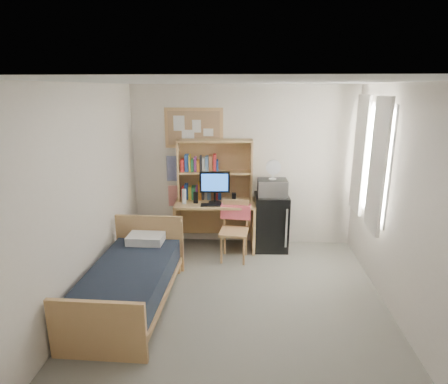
# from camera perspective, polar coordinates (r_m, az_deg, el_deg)

# --- Properties ---
(floor) EXTENTS (3.60, 4.20, 0.02)m
(floor) POSITION_cam_1_polar(r_m,az_deg,el_deg) (4.67, 1.94, -17.54)
(floor) COLOR gray
(floor) RESTS_ON ground
(ceiling) EXTENTS (3.60, 4.20, 0.02)m
(ceiling) POSITION_cam_1_polar(r_m,az_deg,el_deg) (3.91, 2.31, 16.46)
(ceiling) COLOR white
(ceiling) RESTS_ON wall_back
(wall_back) EXTENTS (3.60, 0.04, 2.60)m
(wall_back) POSITION_cam_1_polar(r_m,az_deg,el_deg) (6.14, 2.77, 3.90)
(wall_back) COLOR silver
(wall_back) RESTS_ON floor
(wall_front) EXTENTS (3.60, 0.04, 2.60)m
(wall_front) POSITION_cam_1_polar(r_m,az_deg,el_deg) (2.20, 0.15, -18.79)
(wall_front) COLOR silver
(wall_front) RESTS_ON floor
(wall_left) EXTENTS (0.04, 4.20, 2.60)m
(wall_left) POSITION_cam_1_polar(r_m,az_deg,el_deg) (4.53, -21.31, -1.41)
(wall_left) COLOR silver
(wall_left) RESTS_ON floor
(wall_right) EXTENTS (0.04, 4.20, 2.60)m
(wall_right) POSITION_cam_1_polar(r_m,az_deg,el_deg) (4.43, 26.08, -2.30)
(wall_right) COLOR silver
(wall_right) RESTS_ON floor
(window_unit) EXTENTS (0.10, 1.40, 1.70)m
(window_unit) POSITION_cam_1_polar(r_m,az_deg,el_deg) (5.44, 21.40, 4.56)
(window_unit) COLOR white
(window_unit) RESTS_ON wall_right
(curtain_left) EXTENTS (0.04, 0.55, 1.70)m
(curtain_left) POSITION_cam_1_polar(r_m,az_deg,el_deg) (5.06, 22.37, 3.70)
(curtain_left) COLOR white
(curtain_left) RESTS_ON wall_right
(curtain_right) EXTENTS (0.04, 0.55, 1.70)m
(curtain_right) POSITION_cam_1_polar(r_m,az_deg,el_deg) (5.81, 19.98, 5.34)
(curtain_right) COLOR white
(curtain_right) RESTS_ON wall_right
(bulletin_board) EXTENTS (0.94, 0.03, 0.64)m
(bulletin_board) POSITION_cam_1_polar(r_m,az_deg,el_deg) (6.09, -4.61, 9.69)
(bulletin_board) COLOR tan
(bulletin_board) RESTS_ON wall_back
(poster_wave) EXTENTS (0.30, 0.01, 0.42)m
(poster_wave) POSITION_cam_1_polar(r_m,az_deg,el_deg) (6.26, -7.38, 3.55)
(poster_wave) COLOR navy
(poster_wave) RESTS_ON wall_back
(poster_japan) EXTENTS (0.28, 0.01, 0.36)m
(poster_japan) POSITION_cam_1_polar(r_m,az_deg,el_deg) (6.37, -7.23, -0.59)
(poster_japan) COLOR red
(poster_japan) RESTS_ON wall_back
(desk) EXTENTS (1.30, 0.71, 0.79)m
(desk) POSITION_cam_1_polar(r_m,az_deg,el_deg) (6.09, -1.36, -5.06)
(desk) COLOR tan
(desk) RESTS_ON floor
(desk_chair) EXTENTS (0.49, 0.49, 0.91)m
(desk_chair) POSITION_cam_1_polar(r_m,az_deg,el_deg) (5.66, 1.54, -6.02)
(desk_chair) COLOR tan
(desk_chair) RESTS_ON floor
(mini_fridge) EXTENTS (0.55, 0.55, 0.90)m
(mini_fridge) POSITION_cam_1_polar(r_m,az_deg,el_deg) (6.10, 7.15, -4.57)
(mini_fridge) COLOR black
(mini_fridge) RESTS_ON floor
(bed) EXTENTS (0.94, 1.84, 0.50)m
(bed) POSITION_cam_1_polar(r_m,az_deg,el_deg) (4.73, -14.19, -13.85)
(bed) COLOR black
(bed) RESTS_ON floor
(hutch) EXTENTS (1.20, 0.38, 0.97)m
(hutch) POSITION_cam_1_polar(r_m,az_deg,el_deg) (5.98, -1.37, 3.36)
(hutch) COLOR tan
(hutch) RESTS_ON desk
(monitor) EXTENTS (0.47, 0.07, 0.50)m
(monitor) POSITION_cam_1_polar(r_m,az_deg,el_deg) (5.83, -1.42, 0.68)
(monitor) COLOR black
(monitor) RESTS_ON desk
(keyboard) EXTENTS (0.43, 0.16, 0.02)m
(keyboard) POSITION_cam_1_polar(r_m,az_deg,el_deg) (5.77, -1.44, -1.99)
(keyboard) COLOR black
(keyboard) RESTS_ON desk
(speaker_left) EXTENTS (0.07, 0.07, 0.17)m
(speaker_left) POSITION_cam_1_polar(r_m,az_deg,el_deg) (5.89, -4.32, -0.88)
(speaker_left) COLOR black
(speaker_left) RESTS_ON desk
(speaker_right) EXTENTS (0.07, 0.07, 0.16)m
(speaker_right) POSITION_cam_1_polar(r_m,az_deg,el_deg) (5.88, 1.52, -0.92)
(speaker_right) COLOR black
(speaker_right) RESTS_ON desk
(water_bottle) EXTENTS (0.07, 0.07, 0.24)m
(water_bottle) POSITION_cam_1_polar(r_m,az_deg,el_deg) (5.86, -6.11, -0.68)
(water_bottle) COLOR white
(water_bottle) RESTS_ON desk
(hoodie) EXTENTS (0.47, 0.18, 0.22)m
(hoodie) POSITION_cam_1_polar(r_m,az_deg,el_deg) (5.76, 1.81, -2.99)
(hoodie) COLOR #FF6171
(hoodie) RESTS_ON desk_chair
(microwave) EXTENTS (0.47, 0.37, 0.26)m
(microwave) POSITION_cam_1_polar(r_m,az_deg,el_deg) (5.91, 7.36, 0.67)
(microwave) COLOR silver
(microwave) RESTS_ON mini_fridge
(desk_fan) EXTENTS (0.24, 0.24, 0.28)m
(desk_fan) POSITION_cam_1_polar(r_m,az_deg,el_deg) (5.85, 7.45, 3.26)
(desk_fan) COLOR white
(desk_fan) RESTS_ON microwave
(pillow) EXTENTS (0.48, 0.34, 0.11)m
(pillow) POSITION_cam_1_polar(r_m,az_deg,el_deg) (5.24, -11.83, -6.96)
(pillow) COLOR white
(pillow) RESTS_ON bed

